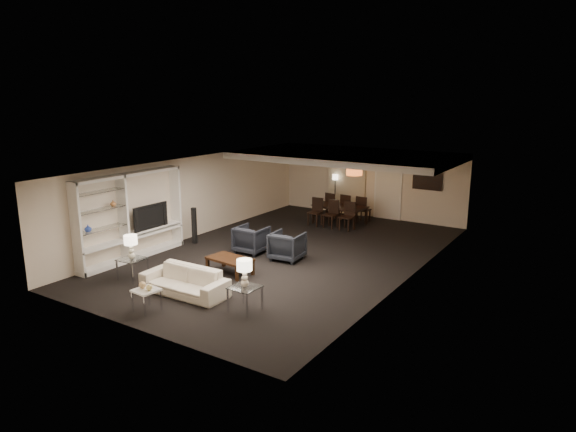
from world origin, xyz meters
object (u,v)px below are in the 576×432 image
(sofa, at_px, (184,281))
(chair_fl, at_px, (333,205))
(chair_nr, at_px, (347,216))
(side_table_left, at_px, (133,269))
(coffee_table, at_px, (230,266))
(table_lamp_right, at_px, (245,273))
(table_lamp_left, at_px, (131,247))
(television, at_px, (148,216))
(floor_speaker, at_px, (194,226))
(chair_nm, at_px, (331,214))
(armchair_right, at_px, (287,246))
(chair_nl, at_px, (315,212))
(armchair_left, at_px, (251,239))
(floor_lamp, at_px, (335,194))
(dining_table, at_px, (339,215))
(marble_table, at_px, (147,300))
(chair_fr, at_px, (363,209))
(pendant_light, at_px, (354,171))
(vase_blue, at_px, (88,228))
(side_table_right, at_px, (245,299))
(vase_amber, at_px, (113,203))
(chair_fm, at_px, (348,207))

(sofa, distance_m, chair_fl, 8.25)
(chair_nr, bearing_deg, side_table_left, -104.49)
(coffee_table, xyz_separation_m, table_lamp_right, (1.70, -1.60, 0.61))
(coffee_table, distance_m, table_lamp_left, 2.41)
(sofa, distance_m, television, 3.44)
(floor_speaker, relative_size, chair_nm, 1.17)
(armchair_right, xyz_separation_m, chair_nl, (-1.22, 3.63, 0.09))
(armchair_left, distance_m, floor_lamp, 5.62)
(table_lamp_right, bearing_deg, television, 160.36)
(table_lamp_right, height_order, dining_table, table_lamp_right)
(floor_speaker, bearing_deg, marble_table, -72.38)
(sofa, height_order, table_lamp_right, table_lamp_right)
(chair_fr, bearing_deg, chair_fl, 2.78)
(coffee_table, xyz_separation_m, floor_speaker, (-2.58, 1.51, 0.34))
(pendant_light, height_order, vase_blue, pendant_light)
(dining_table, bearing_deg, pendant_light, -24.07)
(armchair_left, relative_size, chair_nl, 0.90)
(pendant_light, distance_m, armchair_left, 4.38)
(sofa, bearing_deg, television, 149.00)
(armchair_left, xyz_separation_m, dining_table, (0.58, 4.28, -0.07))
(table_lamp_right, bearing_deg, floor_speaker, 143.99)
(coffee_table, relative_size, chair_fl, 1.20)
(table_lamp_right, height_order, floor_lamp, floor_lamp)
(dining_table, bearing_deg, floor_speaker, -115.18)
(sofa, distance_m, coffee_table, 1.60)
(vase_blue, bearing_deg, chair_fr, 67.44)
(side_table_right, distance_m, vase_amber, 4.87)
(television, xyz_separation_m, chair_nm, (2.89, 5.28, -0.62))
(table_lamp_left, relative_size, chair_fm, 0.62)
(armchair_left, bearing_deg, chair_nr, -110.10)
(pendant_light, xyz_separation_m, floor_speaker, (-3.25, -4.08, -1.38))
(vase_blue, bearing_deg, television, 89.09)
(pendant_light, bearing_deg, dining_table, 151.29)
(vase_blue, height_order, chair_nm, vase_blue)
(side_table_right, height_order, television, television)
(coffee_table, relative_size, vase_blue, 6.17)
(vase_amber, relative_size, floor_speaker, 0.14)
(side_table_right, xyz_separation_m, television, (-4.61, 1.65, 0.82))
(armchair_left, xyz_separation_m, floor_lamp, (-0.30, 5.60, 0.36))
(armchair_left, height_order, side_table_left, armchair_left)
(television, distance_m, chair_nm, 6.05)
(pendant_light, relative_size, chair_fl, 0.56)
(television, bearing_deg, armchair_right, -64.77)
(table_lamp_right, height_order, chair_nm, table_lamp_right)
(chair_nm, xyz_separation_m, chair_fr, (0.60, 1.30, 0.00))
(marble_table, bearing_deg, chair_nr, 85.89)
(armchair_right, xyz_separation_m, chair_nr, (-0.02, 3.63, 0.09))
(pendant_light, distance_m, marble_table, 8.49)
(pendant_light, height_order, armchair_right, pendant_light)
(sofa, relative_size, chair_fl, 2.19)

